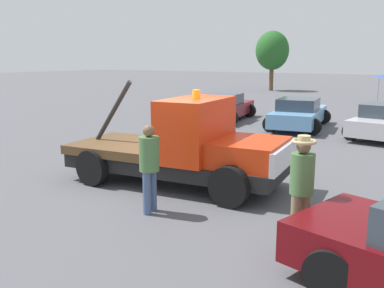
{
  "coord_description": "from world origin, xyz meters",
  "views": [
    {
      "loc": [
        5.87,
        -8.38,
        3.05
      ],
      "look_at": [
        0.5,
        0.0,
        1.05
      ],
      "focal_mm": 40.0,
      "sensor_mm": 36.0,
      "label": 1
    }
  ],
  "objects_px": {
    "tow_truck": "(187,148)",
    "person_near_truck": "(302,181)",
    "parked_car_skyblue": "(299,114)",
    "person_at_hood": "(149,163)",
    "tree_left": "(272,51)",
    "parked_car_maroon": "(223,107)",
    "traffic_cone": "(201,143)"
  },
  "relations": [
    {
      "from": "person_near_truck",
      "to": "parked_car_maroon",
      "type": "xyz_separation_m",
      "value": [
        -8.09,
        12.17,
        -0.43
      ]
    },
    {
      "from": "tow_truck",
      "to": "tree_left",
      "type": "xyz_separation_m",
      "value": [
        -10.43,
        30.67,
        2.85
      ]
    },
    {
      "from": "person_at_hood",
      "to": "tree_left",
      "type": "distance_m",
      "value": 34.52
    },
    {
      "from": "person_near_truck",
      "to": "parked_car_maroon",
      "type": "bearing_deg",
      "value": 150.16
    },
    {
      "from": "tow_truck",
      "to": "tree_left",
      "type": "height_order",
      "value": "tree_left"
    },
    {
      "from": "parked_car_skyblue",
      "to": "person_at_hood",
      "type": "bearing_deg",
      "value": 176.14
    },
    {
      "from": "person_near_truck",
      "to": "parked_car_skyblue",
      "type": "xyz_separation_m",
      "value": [
        -4.05,
        11.75,
        -0.43
      ]
    },
    {
      "from": "tow_truck",
      "to": "person_near_truck",
      "type": "xyz_separation_m",
      "value": [
        3.42,
        -1.77,
        0.16
      ]
    },
    {
      "from": "tow_truck",
      "to": "parked_car_maroon",
      "type": "xyz_separation_m",
      "value": [
        -4.67,
        10.4,
        -0.27
      ]
    },
    {
      "from": "parked_car_skyblue",
      "to": "traffic_cone",
      "type": "distance_m",
      "value": 6.55
    },
    {
      "from": "parked_car_skyblue",
      "to": "traffic_cone",
      "type": "relative_size",
      "value": 9.13
    },
    {
      "from": "parked_car_skyblue",
      "to": "tree_left",
      "type": "xyz_separation_m",
      "value": [
        -9.81,
        20.69,
        3.12
      ]
    },
    {
      "from": "person_at_hood",
      "to": "parked_car_skyblue",
      "type": "distance_m",
      "value": 12.02
    },
    {
      "from": "traffic_cone",
      "to": "tow_truck",
      "type": "bearing_deg",
      "value": -63.33
    },
    {
      "from": "person_at_hood",
      "to": "traffic_cone",
      "type": "xyz_separation_m",
      "value": [
        -2.2,
        5.53,
        -0.78
      ]
    },
    {
      "from": "person_near_truck",
      "to": "parked_car_maroon",
      "type": "relative_size",
      "value": 0.38
    },
    {
      "from": "person_at_hood",
      "to": "traffic_cone",
      "type": "bearing_deg",
      "value": 105.2
    },
    {
      "from": "parked_car_maroon",
      "to": "tree_left",
      "type": "height_order",
      "value": "tree_left"
    },
    {
      "from": "tow_truck",
      "to": "traffic_cone",
      "type": "relative_size",
      "value": 10.21
    },
    {
      "from": "tree_left",
      "to": "traffic_cone",
      "type": "relative_size",
      "value": 10.22
    },
    {
      "from": "traffic_cone",
      "to": "person_at_hood",
      "type": "bearing_deg",
      "value": -68.31
    },
    {
      "from": "tow_truck",
      "to": "person_near_truck",
      "type": "distance_m",
      "value": 3.86
    },
    {
      "from": "person_near_truck",
      "to": "person_at_hood",
      "type": "bearing_deg",
      "value": -149.23
    },
    {
      "from": "tree_left",
      "to": "traffic_cone",
      "type": "distance_m",
      "value": 28.69
    },
    {
      "from": "parked_car_maroon",
      "to": "tow_truck",
      "type": "bearing_deg",
      "value": -165.1
    },
    {
      "from": "tow_truck",
      "to": "person_at_hood",
      "type": "height_order",
      "value": "tow_truck"
    },
    {
      "from": "person_near_truck",
      "to": "parked_car_skyblue",
      "type": "distance_m",
      "value": 12.43
    },
    {
      "from": "tow_truck",
      "to": "parked_car_skyblue",
      "type": "height_order",
      "value": "tow_truck"
    },
    {
      "from": "tree_left",
      "to": "traffic_cone",
      "type": "xyz_separation_m",
      "value": [
        8.65,
        -27.13,
        -3.52
      ]
    },
    {
      "from": "parked_car_maroon",
      "to": "tree_left",
      "type": "xyz_separation_m",
      "value": [
        -5.76,
        20.27,
        3.12
      ]
    },
    {
      "from": "person_near_truck",
      "to": "parked_car_skyblue",
      "type": "bearing_deg",
      "value": 135.56
    },
    {
      "from": "tow_truck",
      "to": "person_near_truck",
      "type": "height_order",
      "value": "tow_truck"
    }
  ]
}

